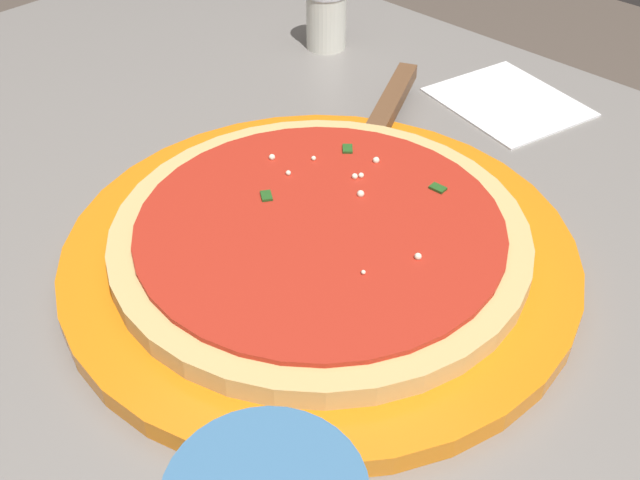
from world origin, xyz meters
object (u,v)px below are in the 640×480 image
at_px(pizza, 320,234).
at_px(parmesan_shaker, 326,14).
at_px(serving_plate, 320,253).
at_px(napkin_folded_right, 508,102).
at_px(pizza_server, 381,123).

distance_m(pizza, parmesan_shaker, 0.37).
height_order(serving_plate, napkin_folded_right, serving_plate).
height_order(pizza_server, parmesan_shaker, parmesan_shaker).
bearing_deg(pizza, pizza_server, -64.56).
bearing_deg(pizza_server, napkin_folded_right, -106.72).
relative_size(pizza, pizza_server, 1.40).
bearing_deg(parmesan_shaker, serving_plate, 132.71).
xyz_separation_m(serving_plate, parmesan_shaker, (0.25, -0.27, 0.03)).
height_order(napkin_folded_right, parmesan_shaker, parmesan_shaker).
bearing_deg(napkin_folded_right, pizza, 95.90).
relative_size(serving_plate, napkin_folded_right, 2.82).
bearing_deg(serving_plate, pizza, -71.08).
distance_m(pizza_server, parmesan_shaker, 0.21).
distance_m(serving_plate, pizza_server, 0.17).
distance_m(pizza, pizza_server, 0.17).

